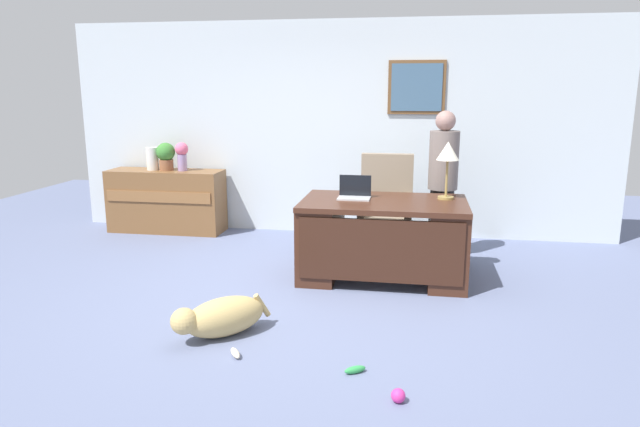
% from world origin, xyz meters
% --- Properties ---
extents(ground_plane, '(12.00, 12.00, 0.00)m').
position_xyz_m(ground_plane, '(0.00, 0.00, 0.00)').
color(ground_plane, slate).
extents(back_wall, '(7.00, 0.16, 2.70)m').
position_xyz_m(back_wall, '(0.01, 2.60, 1.35)').
color(back_wall, silver).
rests_on(back_wall, ground_plane).
extents(desk, '(1.61, 0.99, 0.79)m').
position_xyz_m(desk, '(0.72, 0.79, 0.42)').
color(desk, '#422316').
rests_on(desk, ground_plane).
extents(credenza, '(1.50, 0.50, 0.82)m').
position_xyz_m(credenza, '(-2.22, 2.25, 0.41)').
color(credenza, brown).
rests_on(credenza, ground_plane).
extents(armchair, '(0.60, 0.59, 1.12)m').
position_xyz_m(armchair, '(0.69, 1.77, 0.50)').
color(armchair, gray).
rests_on(armchair, ground_plane).
extents(person_standing, '(0.32, 0.32, 1.63)m').
position_xyz_m(person_standing, '(1.31, 1.61, 0.84)').
color(person_standing, '#262323').
rests_on(person_standing, ground_plane).
extents(dog_lying, '(0.68, 0.67, 0.30)m').
position_xyz_m(dog_lying, '(-0.42, -0.79, 0.15)').
color(dog_lying, tan).
rests_on(dog_lying, ground_plane).
extents(laptop, '(0.32, 0.22, 0.23)m').
position_xyz_m(laptop, '(0.42, 0.89, 0.84)').
color(laptop, '#B2B5BA').
rests_on(laptop, desk).
extents(desk_lamp, '(0.22, 0.22, 0.57)m').
position_xyz_m(desk_lamp, '(1.32, 1.01, 1.23)').
color(desk_lamp, '#9E8447').
rests_on(desk_lamp, desk).
extents(vase_with_flowers, '(0.17, 0.17, 0.37)m').
position_xyz_m(vase_with_flowers, '(-1.97, 2.25, 1.03)').
color(vase_with_flowers, '#A184B7').
rests_on(vase_with_flowers, credenza).
extents(vase_empty, '(0.16, 0.16, 0.30)m').
position_xyz_m(vase_empty, '(-2.38, 2.25, 0.96)').
color(vase_empty, silver).
rests_on(vase_empty, credenza).
extents(potted_plant, '(0.24, 0.24, 0.36)m').
position_xyz_m(potted_plant, '(-2.20, 2.25, 1.01)').
color(potted_plant, brown).
rests_on(potted_plant, credenza).
extents(dog_toy_ball, '(0.09, 0.09, 0.09)m').
position_xyz_m(dog_toy_ball, '(0.96, -1.52, 0.04)').
color(dog_toy_ball, '#D8338C').
rests_on(dog_toy_ball, ground_plane).
extents(dog_toy_bone, '(0.16, 0.12, 0.05)m').
position_xyz_m(dog_toy_bone, '(0.67, -1.20, 0.03)').
color(dog_toy_bone, green).
rests_on(dog_toy_bone, ground_plane).
extents(dog_toy_plush, '(0.13, 0.16, 0.05)m').
position_xyz_m(dog_toy_plush, '(-0.20, -1.10, 0.03)').
color(dog_toy_plush, beige).
rests_on(dog_toy_plush, ground_plane).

